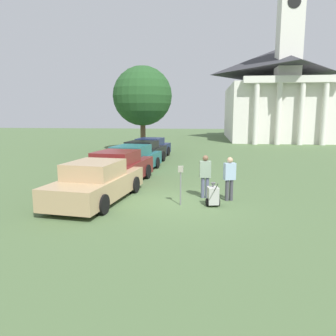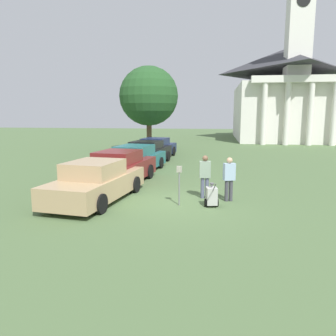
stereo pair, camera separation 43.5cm
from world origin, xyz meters
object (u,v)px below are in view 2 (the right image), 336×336
Objects in this scene: parked_car_black at (147,153)px; person_supervisor at (229,177)px; parked_car_teal at (136,160)px; person_worker at (205,174)px; equipment_cart at (212,196)px; church at (284,93)px; parked_car_navy at (156,149)px; parked_car_maroon at (120,168)px; parking_meter at (179,178)px; parked_car_tan at (96,182)px.

person_supervisor reaches higher than parked_car_black.
parked_car_teal is 3.34× the size of person_supervisor.
person_worker reaches higher than equipment_cart.
parked_car_navy is at bearing -122.28° from church.
church is at bearing -123.52° from person_supervisor.
parked_car_teal is at bearing -57.26° from person_worker.
parked_car_maroon is 4.49m from parking_meter.
parked_car_navy reaches higher than equipment_cart.
parked_car_navy is 3.01× the size of person_supervisor.
person_worker is at bearing 93.07° from equipment_cart.
person_worker is (0.86, 1.12, -0.04)m from parking_meter.
parked_car_black reaches higher than equipment_cart.
parked_car_teal is at bearing 116.63° from parking_meter.
person_supervisor is (4.91, -5.44, 0.24)m from parked_car_teal.
parked_car_black is 9.16m from person_worker.
parked_car_teal reaches higher than equipment_cart.
parked_car_maroon reaches higher than parked_car_tan.
person_supervisor reaches higher than equipment_cart.
parking_meter is (3.14, -6.27, 0.29)m from parked_car_teal.
church is (12.68, 29.32, 5.10)m from parked_car_maroon.
church is (12.68, 20.07, 5.14)m from parked_car_navy.
person_supervisor is (4.91, -11.63, 0.25)m from parked_car_navy.
parking_meter is 1.42m from person_worker.
parked_car_tan is 1.04× the size of parked_car_navy.
parked_car_teal reaches higher than parked_car_black.
person_worker reaches higher than parked_car_tan.
parked_car_tan is at bearing 176.16° from parking_meter.
equipment_cart is (4.29, -3.21, -0.34)m from parked_car_maroon.
person_supervisor is at bearing -40.42° from parked_car_teal.
church is (12.68, 32.31, 5.13)m from parked_car_tan.
parked_car_teal is 29.60m from church.
parked_car_teal is (-0.00, 6.06, 0.00)m from parked_car_tan.
parked_car_black reaches higher than parked_car_navy.
parked_car_navy is at bearing 97.57° from parked_car_black.
parked_car_teal is 5.47× the size of equipment_cart.
parking_meter is (3.14, -12.45, 0.30)m from parked_car_navy.
person_supervisor reaches higher than parked_car_maroon.
parked_car_tan is 2.98m from parked_car_maroon.
parking_meter is at bearing 5.27° from person_supervisor.
person_worker is at bearing -44.53° from parked_car_teal.
parked_car_black is (0.00, 3.10, 0.01)m from parked_car_teal.
person_supervisor reaches higher than parked_car_navy.
person_worker is 1.30m from equipment_cart.
parked_car_navy reaches higher than parking_meter.
person_supervisor is 1.64× the size of equipment_cart.
person_supervisor is 1.17m from equipment_cart.
parking_meter is 1.95m from person_supervisor.
person_supervisor is (4.90, -8.54, 0.22)m from parked_car_black.
parked_car_black is 9.85m from person_supervisor.
parking_meter is (3.14, -9.36, 0.27)m from parked_car_black.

